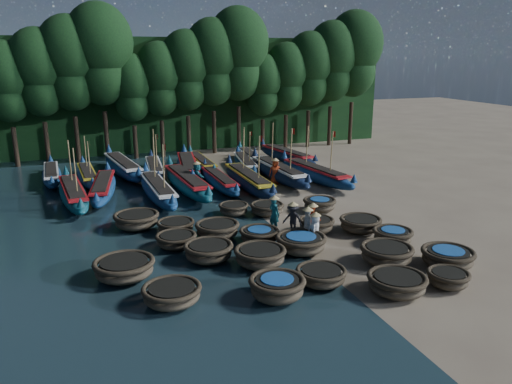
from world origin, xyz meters
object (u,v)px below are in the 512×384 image
object	(u,v)px
coracle_11	(209,251)
long_boat_5	(219,181)
coracle_4	(448,278)
coracle_8	(387,254)
coracle_13	(301,243)
long_boat_6	(249,180)
coracle_19	(360,224)
long_boat_9	(52,175)
coracle_10	(124,268)
coracle_16	(217,229)
long_boat_11	(123,167)
long_boat_12	(155,169)
coracle_15	(176,240)
long_boat_3	(158,190)
long_boat_8	(315,173)
coracle_17	(259,235)
long_boat_16	(251,158)
long_boat_13	(188,167)
coracle_5	(172,294)
coracle_20	(136,220)
coracle_6	(277,287)
coracle_18	(316,224)
coracle_23	(267,209)
fisherman_5	(197,176)
coracle_24	(320,204)
coracle_3	(397,283)
long_boat_7	(278,172)
fisherman_0	(315,229)
fisherman_1	(274,213)
long_boat_1	(73,193)
coracle_7	(321,275)
fisherman_4	(307,225)
long_boat_4	(187,182)
coracle_22	(234,209)
fisherman_2	(313,220)
fisherman_3	(293,218)
long_boat_15	(245,163)
long_boat_14	(201,163)
fisherman_6	(275,171)
long_boat_2	(103,188)
coracle_21	(176,226)

from	to	relation	value
coracle_11	long_boat_5	bearing A→B (deg)	71.78
coracle_4	coracle_8	xyz separation A→B (m)	(-0.94, 2.70, 0.09)
coracle_13	long_boat_6	size ratio (longest dim) A/B	0.29
coracle_19	long_boat_9	distance (m)	22.03
coracle_10	long_boat_9	xyz separation A→B (m)	(-3.15, 17.75, 0.02)
coracle_8	coracle_16	xyz separation A→B (m)	(-5.96, 5.36, 0.00)
long_boat_11	long_boat_12	bearing A→B (deg)	-36.54
coracle_15	long_boat_3	xyz separation A→B (m)	(0.53, 8.30, 0.20)
coracle_10	long_boat_8	size ratio (longest dim) A/B	0.34
coracle_17	long_boat_16	world-z (taller)	long_boat_16
long_boat_6	long_boat_13	size ratio (longest dim) A/B	0.99
coracle_5	coracle_20	size ratio (longest dim) A/B	0.80
coracle_6	coracle_18	xyz separation A→B (m)	(4.54, 5.85, -0.07)
coracle_15	long_boat_12	size ratio (longest dim) A/B	0.27
coracle_23	fisherman_5	xyz separation A→B (m)	(-2.34, 6.66, 0.54)
coracle_24	coracle_13	bearing A→B (deg)	-124.70
coracle_8	coracle_10	world-z (taller)	same
coracle_3	long_boat_7	distance (m)	17.53
fisherman_0	fisherman_1	world-z (taller)	fisherman_1
long_boat_12	coracle_23	bearing A→B (deg)	-64.02
long_boat_1	fisherman_0	xyz separation A→B (m)	(10.50, -11.21, 0.28)
coracle_7	coracle_10	xyz separation A→B (m)	(-7.13, 3.12, 0.09)
fisherman_4	fisherman_5	size ratio (longest dim) A/B	0.96
coracle_20	long_boat_13	size ratio (longest dim) A/B	0.30
long_boat_13	coracle_17	bearing A→B (deg)	-80.61
coracle_4	coracle_6	distance (m)	6.68
coracle_10	long_boat_4	world-z (taller)	long_boat_4
coracle_6	fisherman_1	xyz separation A→B (m)	(2.63, 6.77, 0.49)
coracle_22	coracle_18	bearing A→B (deg)	-52.63
coracle_18	fisherman_0	distance (m)	1.87
long_boat_9	long_boat_16	distance (m)	14.95
long_boat_4	coracle_11	bearing A→B (deg)	-101.67
fisherman_2	fisherman_3	xyz separation A→B (m)	(-0.80, 0.59, -0.03)
coracle_7	fisherman_2	world-z (taller)	fisherman_2
fisherman_4	coracle_24	bearing A→B (deg)	163.69
coracle_7	long_boat_15	distance (m)	19.90
fisherman_1	fisherman_5	world-z (taller)	fisherman_5
long_boat_14	fisherman_6	xyz separation A→B (m)	(3.70, -5.95, 0.41)
coracle_18	coracle_24	world-z (taller)	coracle_24
coracle_3	coracle_4	world-z (taller)	coracle_3
coracle_23	coracle_7	bearing A→B (deg)	-97.43
long_boat_2	long_boat_6	distance (m)	9.24
coracle_11	long_boat_6	size ratio (longest dim) A/B	0.29
coracle_4	coracle_13	world-z (taller)	coracle_13
coracle_21	long_boat_4	bearing A→B (deg)	73.38
coracle_18	fisherman_2	bearing A→B (deg)	-133.84
coracle_11	fisherman_3	bearing A→B (deg)	19.85
coracle_6	fisherman_5	bearing A→B (deg)	86.87
coracle_21	fisherman_4	size ratio (longest dim) A/B	1.17
coracle_3	coracle_10	bearing A→B (deg)	153.08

